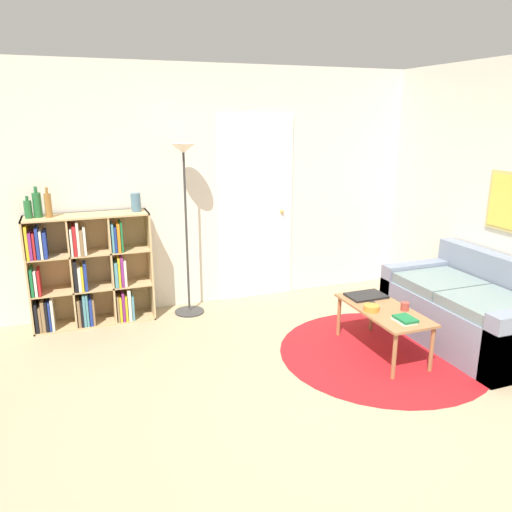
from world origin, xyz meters
name	(u,v)px	position (x,y,z in m)	size (l,w,h in m)	color
ground_plane	(334,433)	(0.00, 0.00, 0.00)	(14.00, 14.00, 0.00)	tan
wall_back	(219,189)	(0.02, 2.76, 1.29)	(7.63, 0.11, 2.60)	silver
wall_right	(479,195)	(2.34, 1.36, 1.30)	(0.08, 5.73, 2.60)	silver
rug	(383,352)	(1.00, 0.90, 0.00)	(1.86, 1.86, 0.01)	#B2191E
bookshelf	(86,273)	(-1.45, 2.55, 0.53)	(1.19, 0.34, 1.13)	tan
floor_lamp	(185,185)	(-0.43, 2.46, 1.39)	(0.32, 0.32, 1.81)	#333333
couch	(472,312)	(1.92, 0.84, 0.29)	(0.88, 1.56, 0.80)	gray
coffee_table	(383,313)	(0.99, 0.92, 0.38)	(0.45, 0.98, 0.42)	#996B42
laptop	(366,296)	(1.00, 1.23, 0.43)	(0.36, 0.25, 0.02)	black
bowl	(371,308)	(0.86, 0.91, 0.45)	(0.14, 0.14, 0.05)	orange
book_stack_on_table	(405,319)	(0.98, 0.61, 0.44)	(0.15, 0.19, 0.04)	silver
cup	(405,306)	(1.13, 0.82, 0.46)	(0.07, 0.07, 0.07)	#A33D33
remote	(374,305)	(0.94, 1.00, 0.43)	(0.08, 0.16, 0.02)	black
bottle_left	(28,209)	(-1.91, 2.54, 1.22)	(0.07, 0.07, 0.21)	#236633
bottle_middle	(37,205)	(-1.83, 2.56, 1.26)	(0.08, 0.08, 0.29)	#236633
bottle_right	(48,205)	(-1.73, 2.52, 1.25)	(0.06, 0.06, 0.29)	olive
vase_on_shelf	(136,202)	(-0.91, 2.54, 1.23)	(0.10, 0.10, 0.19)	slate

